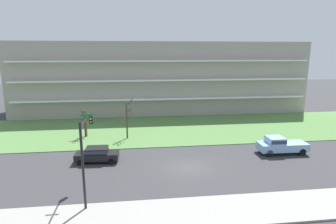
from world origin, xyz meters
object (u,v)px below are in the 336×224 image
(tree_far_left, at_px, (85,122))
(traffic_signal_mast, at_px, (86,144))
(pickup_blue_center_left, at_px, (280,145))
(tree_left, at_px, (127,119))
(sedan_black_near_left, at_px, (97,154))

(tree_far_left, distance_m, traffic_signal_mast, 16.80)
(pickup_blue_center_left, bearing_deg, tree_left, -22.49)
(tree_far_left, bearing_deg, sedan_black_near_left, -73.84)
(tree_far_left, relative_size, pickup_blue_center_left, 0.72)
(sedan_black_near_left, distance_m, traffic_signal_mast, 8.28)
(tree_left, height_order, pickup_blue_center_left, tree_left)
(tree_left, distance_m, sedan_black_near_left, 8.31)
(tree_left, xyz_separation_m, sedan_black_near_left, (-2.99, -7.53, -1.84))
(tree_far_left, relative_size, traffic_signal_mast, 0.59)
(traffic_signal_mast, bearing_deg, tree_far_left, 100.02)
(tree_left, bearing_deg, tree_far_left, 165.92)
(tree_left, xyz_separation_m, pickup_blue_center_left, (17.18, -7.52, -1.70))
(tree_left, xyz_separation_m, traffic_signal_mast, (-2.69, -14.97, 1.78))
(tree_far_left, height_order, pickup_blue_center_left, tree_far_left)
(traffic_signal_mast, bearing_deg, tree_left, 79.82)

